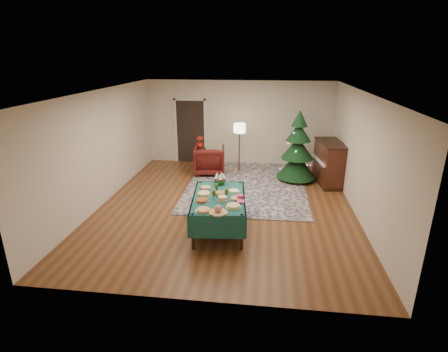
# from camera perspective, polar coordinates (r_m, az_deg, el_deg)

# --- Properties ---
(room_shell) EXTENTS (7.00, 7.00, 7.00)m
(room_shell) POSITION_cam_1_polar(r_m,az_deg,el_deg) (8.05, 0.36, 4.02)
(room_shell) COLOR #593319
(room_shell) RESTS_ON ground
(doorway) EXTENTS (1.08, 0.04, 2.16)m
(doorway) POSITION_cam_1_polar(r_m,az_deg,el_deg) (11.71, -5.49, 7.52)
(doorway) COLOR black
(doorway) RESTS_ON ground
(rug) EXTENTS (3.22, 4.22, 0.02)m
(rug) POSITION_cam_1_polar(r_m,az_deg,el_deg) (9.76, 3.65, -1.51)
(rug) COLOR #131A48
(rug) RESTS_ON ground
(buffet_table) EXTENTS (1.26, 1.95, 0.72)m
(buffet_table) POSITION_cam_1_polar(r_m,az_deg,el_deg) (7.19, -0.85, -4.46)
(buffet_table) COLOR black
(buffet_table) RESTS_ON ground
(platter_0) EXTENTS (0.30, 0.30, 0.05)m
(platter_0) POSITION_cam_1_polar(r_m,az_deg,el_deg) (6.50, -3.43, -5.58)
(platter_0) COLOR silver
(platter_0) RESTS_ON buffet_table
(platter_1) EXTENTS (0.35, 0.35, 0.16)m
(platter_1) POSITION_cam_1_polar(r_m,az_deg,el_deg) (6.41, -0.98, -5.56)
(platter_1) COLOR silver
(platter_1) RESTS_ON buffet_table
(platter_2) EXTENTS (0.29, 0.29, 0.06)m
(platter_2) POSITION_cam_1_polar(r_m,az_deg,el_deg) (6.63, 1.54, -4.96)
(platter_2) COLOR silver
(platter_2) RESTS_ON buffet_table
(platter_3) EXTENTS (0.28, 0.28, 0.05)m
(platter_3) POSITION_cam_1_polar(r_m,az_deg,el_deg) (6.91, -3.62, -4.00)
(platter_3) COLOR silver
(platter_3) RESTS_ON buffet_table
(platter_4) EXTENTS (0.22, 0.22, 0.10)m
(platter_4) POSITION_cam_1_polar(r_m,az_deg,el_deg) (6.92, -0.23, -3.73)
(platter_4) COLOR silver
(platter_4) RESTS_ON buffet_table
(platter_5) EXTENTS (0.25, 0.25, 0.04)m
(platter_5) POSITION_cam_1_polar(r_m,az_deg,el_deg) (7.00, 1.95, -3.70)
(platter_5) COLOR silver
(platter_5) RESTS_ON buffet_table
(platter_6) EXTENTS (0.29, 0.29, 0.05)m
(platter_6) POSITION_cam_1_polar(r_m,az_deg,el_deg) (7.23, -3.31, -2.91)
(platter_6) COLOR silver
(platter_6) RESTS_ON buffet_table
(platter_7) EXTENTS (0.26, 0.26, 0.07)m
(platter_7) POSITION_cam_1_polar(r_m,az_deg,el_deg) (7.19, -0.60, -2.94)
(platter_7) COLOR silver
(platter_7) RESTS_ON buffet_table
(platter_8) EXTENTS (0.25, 0.25, 0.04)m
(platter_8) POSITION_cam_1_polar(r_m,az_deg,el_deg) (7.37, 1.64, -2.47)
(platter_8) COLOR silver
(platter_8) RESTS_ON buffet_table
(platter_9) EXTENTS (0.24, 0.24, 0.04)m
(platter_9) POSITION_cam_1_polar(r_m,az_deg,el_deg) (7.56, -3.02, -1.92)
(platter_9) COLOR silver
(platter_9) RESTS_ON buffet_table
(goblet_0) EXTENTS (0.08, 0.08, 0.17)m
(goblet_0) POSITION_cam_1_polar(r_m,az_deg,el_deg) (7.37, -1.22, -1.88)
(goblet_0) COLOR #2D471E
(goblet_0) RESTS_ON buffet_table
(goblet_1) EXTENTS (0.08, 0.08, 0.17)m
(goblet_1) POSITION_cam_1_polar(r_m,az_deg,el_deg) (7.10, 0.43, -2.72)
(goblet_1) COLOR #2D471E
(goblet_1) RESTS_ON buffet_table
(goblet_2) EXTENTS (0.08, 0.08, 0.17)m
(goblet_2) POSITION_cam_1_polar(r_m,az_deg,el_deg) (7.02, -1.67, -2.99)
(goblet_2) COLOR #2D471E
(goblet_2) RESTS_ON buffet_table
(napkin_stack) EXTENTS (0.16, 0.16, 0.04)m
(napkin_stack) POSITION_cam_1_polar(r_m,az_deg,el_deg) (6.86, 2.75, -4.22)
(napkin_stack) COLOR #E13E9A
(napkin_stack) RESTS_ON buffet_table
(gift_box) EXTENTS (0.13, 0.13, 0.10)m
(gift_box) POSITION_cam_1_polar(r_m,az_deg,el_deg) (7.00, 2.64, -3.46)
(gift_box) COLOR #E23E65
(gift_box) RESTS_ON buffet_table
(centerpiece) EXTENTS (0.26, 0.26, 0.30)m
(centerpiece) POSITION_cam_1_polar(r_m,az_deg,el_deg) (7.75, -0.68, -0.50)
(centerpiece) COLOR #1E4C1E
(centerpiece) RESTS_ON buffet_table
(armchair) EXTENTS (1.00, 0.95, 0.93)m
(armchair) POSITION_cam_1_polar(r_m,az_deg,el_deg) (10.60, -2.38, 2.80)
(armchair) COLOR #4A130F
(armchair) RESTS_ON ground
(floor_lamp) EXTENTS (0.36, 0.36, 1.49)m
(floor_lamp) POSITION_cam_1_polar(r_m,az_deg,el_deg) (10.65, 2.54, 7.35)
(floor_lamp) COLOR #A57F3F
(floor_lamp) RESTS_ON ground
(side_table) EXTENTS (0.39, 0.39, 0.69)m
(side_table) POSITION_cam_1_polar(r_m,az_deg,el_deg) (11.07, -3.91, 2.80)
(side_table) COLOR black
(side_table) RESTS_ON ground
(potted_plant) EXTENTS (0.21, 0.38, 0.21)m
(potted_plant) POSITION_cam_1_polar(r_m,az_deg,el_deg) (10.94, -3.97, 5.11)
(potted_plant) COLOR red
(potted_plant) RESTS_ON side_table
(christmas_tree) EXTENTS (1.14, 1.14, 2.04)m
(christmas_tree) POSITION_cam_1_polar(r_m,az_deg,el_deg) (10.12, 11.93, 4.25)
(christmas_tree) COLOR black
(christmas_tree) RESTS_ON ground
(piano) EXTENTS (0.81, 1.45, 1.19)m
(piano) POSITION_cam_1_polar(r_m,az_deg,el_deg) (10.20, 16.86, 2.00)
(piano) COLOR black
(piano) RESTS_ON ground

